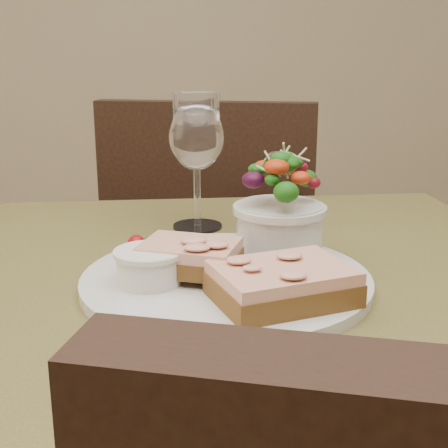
{
  "coord_description": "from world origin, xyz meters",
  "views": [
    {
      "loc": [
        -0.06,
        -0.63,
        1.0
      ],
      "look_at": [
        0.01,
        0.03,
        0.81
      ],
      "focal_mm": 50.0,
      "sensor_mm": 36.0,
      "label": 1
    }
  ],
  "objects": [
    {
      "name": "garnish",
      "position": [
        -0.08,
        0.09,
        0.77
      ],
      "size": [
        0.05,
        0.04,
        0.02
      ],
      "color": "#12370A",
      "rests_on": "dinner_plate"
    },
    {
      "name": "sandwich_front",
      "position": [
        0.05,
        -0.08,
        0.78
      ],
      "size": [
        0.15,
        0.13,
        0.03
      ],
      "rotation": [
        0.0,
        0.0,
        0.29
      ],
      "color": "#442712",
      "rests_on": "dinner_plate"
    },
    {
      "name": "wine_glass",
      "position": [
        -0.01,
        0.22,
        0.87
      ],
      "size": [
        0.08,
        0.08,
        0.18
      ],
      "color": "white",
      "rests_on": "cafe_table"
    },
    {
      "name": "dinner_plate",
      "position": [
        0.01,
        -0.0,
        0.76
      ],
      "size": [
        0.31,
        0.31,
        0.01
      ],
      "primitive_type": "cylinder",
      "color": "silver",
      "rests_on": "cafe_table"
    },
    {
      "name": "cafe_table",
      "position": [
        0.0,
        0.0,
        0.65
      ],
      "size": [
        0.8,
        0.8,
        0.75
      ],
      "color": "#45411D",
      "rests_on": "ground"
    },
    {
      "name": "ramekin",
      "position": [
        -0.08,
        -0.02,
        0.78
      ],
      "size": [
        0.07,
        0.07,
        0.04
      ],
      "color": "silver",
      "rests_on": "dinner_plate"
    },
    {
      "name": "chair_far",
      "position": [
        0.06,
        0.71,
        0.29
      ],
      "size": [
        0.51,
        0.51,
        0.9
      ],
      "rotation": [
        0.0,
        0.0,
        2.9
      ],
      "color": "black",
      "rests_on": "ground"
    },
    {
      "name": "sandwich_back",
      "position": [
        -0.03,
        -0.0,
        0.78
      ],
      "size": [
        0.12,
        0.11,
        0.03
      ],
      "rotation": [
        0.0,
        0.0,
        -0.37
      ],
      "color": "#442712",
      "rests_on": "dinner_plate"
    },
    {
      "name": "salad_bowl",
      "position": [
        0.07,
        0.06,
        0.82
      ],
      "size": [
        0.1,
        0.1,
        0.13
      ],
      "color": "silver",
      "rests_on": "dinner_plate"
    }
  ]
}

